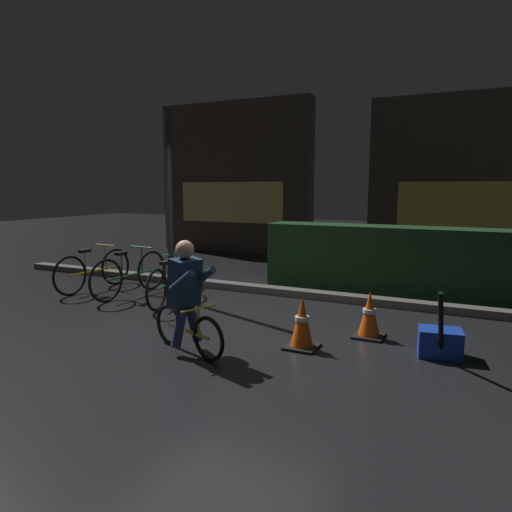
{
  "coord_description": "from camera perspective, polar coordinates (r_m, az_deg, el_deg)",
  "views": [
    {
      "loc": [
        2.79,
        -4.8,
        1.8
      ],
      "look_at": [
        0.2,
        0.6,
        0.9
      ],
      "focal_mm": 32.02,
      "sensor_mm": 36.0,
      "label": 1
    }
  ],
  "objects": [
    {
      "name": "closed_umbrella",
      "position": [
        5.05,
        22.09,
        -8.2
      ],
      "size": [
        0.08,
        0.39,
        0.8
      ],
      "primitive_type": "cylinder",
      "rotation": [
        0.0,
        0.42,
        4.64
      ],
      "color": "black",
      "rests_on": "ground"
    },
    {
      "name": "parked_bike_center_left",
      "position": [
        7.26,
        -10.62,
        -3.26
      ],
      "size": [
        0.46,
        1.56,
        0.73
      ],
      "rotation": [
        0.0,
        0.0,
        1.75
      ],
      "color": "black",
      "rests_on": "ground"
    },
    {
      "name": "parked_bike_leftmost",
      "position": [
        8.54,
        -19.6,
        -1.69
      ],
      "size": [
        0.46,
        1.7,
        0.78
      ],
      "rotation": [
        0.0,
        0.0,
        1.51
      ],
      "color": "black",
      "rests_on": "ground"
    },
    {
      "name": "parked_bike_left_mid",
      "position": [
        7.92,
        -15.45,
        -2.22
      ],
      "size": [
        0.46,
        1.74,
        0.8
      ],
      "rotation": [
        0.0,
        0.0,
        1.51
      ],
      "color": "black",
      "rests_on": "ground"
    },
    {
      "name": "traffic_cone_far",
      "position": [
        5.72,
        13.97,
        -7.17
      ],
      "size": [
        0.36,
        0.36,
        0.57
      ],
      "color": "black",
      "rests_on": "ground"
    },
    {
      "name": "storefront_right",
      "position": [
        12.0,
        25.85,
        8.57
      ],
      "size": [
        4.92,
        0.54,
        3.97
      ],
      "color": "#42382D",
      "rests_on": "ground"
    },
    {
      "name": "cyclist",
      "position": [
        5.04,
        -8.55,
        -4.99
      ],
      "size": [
        1.14,
        0.63,
        1.25
      ],
      "rotation": [
        0.0,
        0.0,
        -0.33
      ],
      "color": "black",
      "rests_on": "ground"
    },
    {
      "name": "hedge_row",
      "position": [
        8.05,
        18.26,
        -0.62
      ],
      "size": [
        4.8,
        0.7,
        1.15
      ],
      "primitive_type": "cube",
      "color": "#19381C",
      "rests_on": "ground"
    },
    {
      "name": "ground_plane",
      "position": [
        5.84,
        -4.38,
        -9.45
      ],
      "size": [
        40.0,
        40.0,
        0.0
      ],
      "primitive_type": "plane",
      "color": "black"
    },
    {
      "name": "sidewalk_curb",
      "position": [
        7.73,
        3.8,
        -4.47
      ],
      "size": [
        12.0,
        0.24,
        0.12
      ],
      "primitive_type": "cube",
      "color": "#56544F",
      "rests_on": "ground"
    },
    {
      "name": "blue_crate",
      "position": [
        5.37,
        21.98,
        -10.01
      ],
      "size": [
        0.48,
        0.38,
        0.3
      ],
      "primitive_type": "cube",
      "rotation": [
        0.0,
        0.0,
        0.16
      ],
      "color": "#193DB7",
      "rests_on": "ground"
    },
    {
      "name": "traffic_cone_near",
      "position": [
        5.21,
        5.78,
        -8.34
      ],
      "size": [
        0.36,
        0.36,
        0.6
      ],
      "color": "black",
      "rests_on": "ground"
    },
    {
      "name": "storefront_left",
      "position": [
        12.82,
        -2.64,
        9.62
      ],
      "size": [
        4.43,
        0.54,
        4.1
      ],
      "color": "#42382D",
      "rests_on": "ground"
    },
    {
      "name": "street_post",
      "position": [
        7.45,
        -10.74,
        6.05
      ],
      "size": [
        0.1,
        0.1,
        2.99
      ],
      "primitive_type": "cylinder",
      "color": "#2D2D33",
      "rests_on": "ground"
    }
  ]
}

